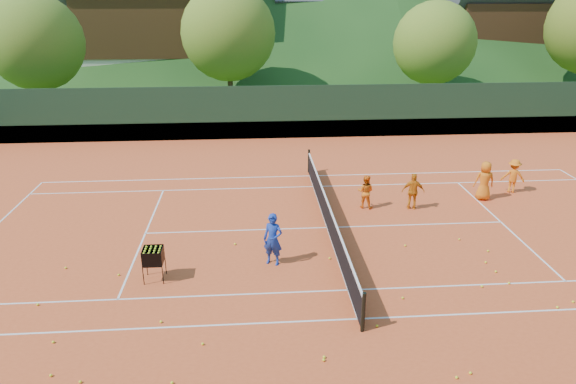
{
  "coord_description": "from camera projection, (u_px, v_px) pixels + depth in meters",
  "views": [
    {
      "loc": [
        -2.62,
        -16.42,
        7.92
      ],
      "look_at": [
        -1.41,
        0.0,
        1.43
      ],
      "focal_mm": 32.0,
      "sensor_mm": 36.0,
      "label": 1
    }
  ],
  "objects": [
    {
      "name": "ball_hopper",
      "position": [
        153.0,
        257.0,
        14.77
      ],
      "size": [
        0.57,
        0.57,
        1.0
      ],
      "color": "black",
      "rests_on": "clay_court"
    },
    {
      "name": "tennis_ball_6",
      "position": [
        324.0,
        360.0,
        11.71
      ],
      "size": [
        0.07,
        0.07,
        0.07
      ],
      "primitive_type": "sphere",
      "color": "#E6F629",
      "rests_on": "clay_court"
    },
    {
      "name": "tennis_ball_13",
      "position": [
        459.0,
        239.0,
        17.37
      ],
      "size": [
        0.07,
        0.07,
        0.07
      ],
      "primitive_type": "sphere",
      "color": "#E6F629",
      "rests_on": "clay_court"
    },
    {
      "name": "tennis_ball_15",
      "position": [
        482.0,
        286.0,
        14.61
      ],
      "size": [
        0.07,
        0.07,
        0.07
      ],
      "primitive_type": "sphere",
      "color": "#E6F629",
      "rests_on": "clay_court"
    },
    {
      "name": "tennis_ball_18",
      "position": [
        149.0,
        264.0,
        15.8
      ],
      "size": [
        0.07,
        0.07,
        0.07
      ],
      "primitive_type": "sphere",
      "color": "#E6F629",
      "rests_on": "clay_court"
    },
    {
      "name": "tennis_ball_21",
      "position": [
        172.0,
        383.0,
        11.02
      ],
      "size": [
        0.07,
        0.07,
        0.07
      ],
      "primitive_type": "sphere",
      "color": "#E6F629",
      "rests_on": "clay_court"
    },
    {
      "name": "tree_a",
      "position": [
        35.0,
        42.0,
        32.14
      ],
      "size": [
        6.0,
        6.0,
        7.88
      ],
      "color": "#3F2819",
      "rests_on": "ground"
    },
    {
      "name": "chalet_left",
      "position": [
        161.0,
        19.0,
        43.39
      ],
      "size": [
        13.8,
        9.93,
        12.92
      ],
      "color": "beige",
      "rests_on": "ground"
    },
    {
      "name": "tennis_ball_10",
      "position": [
        161.0,
        322.0,
        13.05
      ],
      "size": [
        0.07,
        0.07,
        0.07
      ],
      "primitive_type": "sphere",
      "color": "#E6F629",
      "rests_on": "clay_court"
    },
    {
      "name": "tennis_ball_27",
      "position": [
        405.0,
        245.0,
        16.95
      ],
      "size": [
        0.07,
        0.07,
        0.07
      ],
      "primitive_type": "sphere",
      "color": "#E6F629",
      "rests_on": "clay_court"
    },
    {
      "name": "tennis_ball_17",
      "position": [
        486.0,
        262.0,
        15.91
      ],
      "size": [
        0.07,
        0.07,
        0.07
      ],
      "primitive_type": "sphere",
      "color": "#E6F629",
      "rests_on": "clay_court"
    },
    {
      "name": "tennis_ball_16",
      "position": [
        509.0,
        283.0,
        14.78
      ],
      "size": [
        0.07,
        0.07,
        0.07
      ],
      "primitive_type": "sphere",
      "color": "#E6F629",
      "rests_on": "clay_court"
    },
    {
      "name": "chalet_right",
      "position": [
        503.0,
        22.0,
        45.59
      ],
      "size": [
        11.5,
        8.82,
        11.91
      ],
      "color": "beige",
      "rests_on": "ground"
    },
    {
      "name": "tennis_ball_12",
      "position": [
        80.0,
        382.0,
        11.05
      ],
      "size": [
        0.07,
        0.07,
        0.07
      ],
      "primitive_type": "sphere",
      "color": "#E6F629",
      "rests_on": "clay_court"
    },
    {
      "name": "tennis_ball_7",
      "position": [
        324.0,
        357.0,
        11.8
      ],
      "size": [
        0.07,
        0.07,
        0.07
      ],
      "primitive_type": "sphere",
      "color": "#E6F629",
      "rests_on": "clay_court"
    },
    {
      "name": "clay_court",
      "position": [
        327.0,
        228.0,
        18.31
      ],
      "size": [
        40.0,
        24.0,
        0.02
      ],
      "primitive_type": "cube",
      "color": "#CA4920",
      "rests_on": "ground"
    },
    {
      "name": "tennis_net",
      "position": [
        328.0,
        215.0,
        18.12
      ],
      "size": [
        0.1,
        12.07,
        1.1
      ],
      "color": "black",
      "rests_on": "clay_court"
    },
    {
      "name": "tennis_ball_3",
      "position": [
        488.0,
        251.0,
        16.6
      ],
      "size": [
        0.07,
        0.07,
        0.07
      ],
      "primitive_type": "sphere",
      "color": "#E6F629",
      "rests_on": "clay_court"
    },
    {
      "name": "tennis_ball_11",
      "position": [
        51.0,
        375.0,
        11.23
      ],
      "size": [
        0.07,
        0.07,
        0.07
      ],
      "primitive_type": "sphere",
      "color": "#E6F629",
      "rests_on": "clay_court"
    },
    {
      "name": "student_c",
      "position": [
        484.0,
        181.0,
        20.5
      ],
      "size": [
        0.83,
        0.59,
        1.59
      ],
      "primitive_type": "imported",
      "rotation": [
        0.0,
        0.0,
        3.03
      ],
      "color": "orange",
      "rests_on": "clay_court"
    },
    {
      "name": "tennis_ball_20",
      "position": [
        119.0,
        275.0,
        15.21
      ],
      "size": [
        0.07,
        0.07,
        0.07
      ],
      "primitive_type": "sphere",
      "color": "#E6F629",
      "rests_on": "clay_court"
    },
    {
      "name": "tennis_ball_29",
      "position": [
        470.0,
        373.0,
        11.31
      ],
      "size": [
        0.07,
        0.07,
        0.07
      ],
      "primitive_type": "sphere",
      "color": "#E6F629",
      "rests_on": "clay_court"
    },
    {
      "name": "tennis_ball_26",
      "position": [
        496.0,
        272.0,
        15.38
      ],
      "size": [
        0.07,
        0.07,
        0.07
      ],
      "primitive_type": "sphere",
      "color": "#E6F629",
      "rests_on": "clay_court"
    },
    {
      "name": "tennis_ball_25",
      "position": [
        203.0,
        344.0,
        12.24
      ],
      "size": [
        0.07,
        0.07,
        0.07
      ],
      "primitive_type": "sphere",
      "color": "#E6F629",
      "rests_on": "clay_court"
    },
    {
      "name": "tree_c",
      "position": [
        434.0,
        43.0,
        34.96
      ],
      "size": [
        5.6,
        5.6,
        7.35
      ],
      "color": "#422A1A",
      "rests_on": "ground"
    },
    {
      "name": "chalet_mid",
      "position": [
        340.0,
        23.0,
        48.44
      ],
      "size": [
        12.65,
        8.82,
        11.45
      ],
      "color": "beige",
      "rests_on": "ground"
    },
    {
      "name": "tree_b",
      "position": [
        228.0,
        33.0,
        34.69
      ],
      "size": [
        6.4,
        6.4,
        8.4
      ],
      "color": "#422B1A",
      "rests_on": "ground"
    },
    {
      "name": "tennis_ball_24",
      "position": [
        235.0,
        244.0,
        17.05
      ],
      "size": [
        0.07,
        0.07,
        0.07
      ],
      "primitive_type": "sphere",
      "color": "#E6F629",
      "rests_on": "clay_court"
    },
    {
      "name": "student_b",
      "position": [
        413.0,
        191.0,
        19.63
      ],
      "size": [
        0.9,
        0.52,
        1.44
      ],
      "primitive_type": "imported",
      "rotation": [
        0.0,
        0.0,
        2.93
      ],
      "color": "orange",
      "rests_on": "clay_court"
    },
    {
      "name": "tennis_ball_28",
      "position": [
        66.0,
        268.0,
        15.59
      ],
      "size": [
        0.07,
        0.07,
        0.07
      ],
      "primitive_type": "sphere",
      "color": "#E6F629",
      "rests_on": "clay_court"
    },
    {
      "name": "tennis_ball_23",
      "position": [
        403.0,
        298.0,
        14.06
      ],
      "size": [
        0.07,
        0.07,
        0.07
      ],
      "primitive_type": "sphere",
      "color": "#E6F629",
      "rests_on": "clay_court"
    },
    {
      "name": "tennis_ball_9",
      "position": [
        330.0,
        258.0,
        16.14
      ],
      "size": [
        0.07,
        0.07,
        0.07
      ],
      "primitive_type": "sphere",
      "color": "#E6F629",
      "rests_on": "clay_court"
    },
    {
      "name": "tennis_ball_22",
      "position": [
        377.0,
        326.0,
        12.89
      ],
      "size": [
        0.07,
        0.07,
        0.07
      ],
      "primitive_type": "sphere",
      "color": "#E6F629",
      "rests_on": "clay_court"
    },
    {
      "name": "student_d",
      "position": [
        513.0,
        176.0,
        21.27
      ],
      "size": [
        1.05,
        0.82,
        1.43
      ],
      "primitive_type": "imported",
      "rotation": [
        0.0,
        0.0,
        2.79
      ],
      "color": "orange",
      "rests_on": "clay_court"
    },
    {
      "name": "tennis_ball_1",
      "position": [
        573.0,
        302.0,
        13.89
      ],
      "size": [
        0.07,
        0.07,
        0.07
      ],
      "primitive_type": "sphere",
      "color": "#E6F629",
      "rests_on": "clay_court"
    },
    {
      "name": "tennis_ball_2",
      "position": [
        38.0,
        304.0,
        13.77
      ],
      "size": [
        0.07,
        0.07,
        0.07
      ],
      "primitive_type": "sphere",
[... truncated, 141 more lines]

